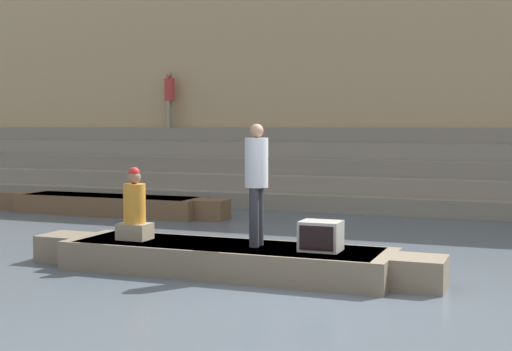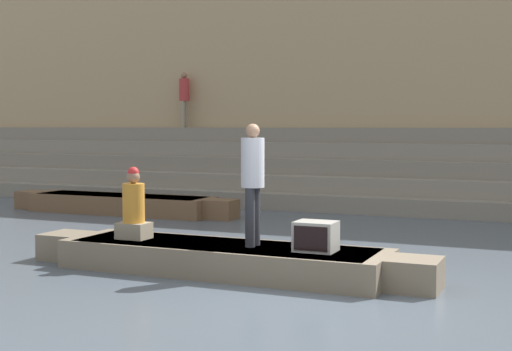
{
  "view_description": "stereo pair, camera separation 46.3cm",
  "coord_description": "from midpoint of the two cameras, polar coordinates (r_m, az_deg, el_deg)",
  "views": [
    {
      "loc": [
        2.34,
        -8.46,
        2.07
      ],
      "look_at": [
        -1.66,
        1.87,
        1.31
      ],
      "focal_mm": 50.0,
      "sensor_mm": 36.0,
      "label": 1
    },
    {
      "loc": [
        2.77,
        -8.28,
        2.07
      ],
      "look_at": [
        -1.66,
        1.87,
        1.31
      ],
      "focal_mm": 50.0,
      "sensor_mm": 36.0,
      "label": 2
    }
  ],
  "objects": [
    {
      "name": "ghat_steps",
      "position": [
        18.24,
        15.44,
        -0.36
      ],
      "size": [
        36.0,
        2.78,
        2.04
      ],
      "color": "gray",
      "rests_on": "ground"
    },
    {
      "name": "back_wall",
      "position": [
        19.91,
        16.29,
        10.0
      ],
      "size": [
        34.2,
        1.28,
        8.51
      ],
      "color": "tan",
      "rests_on": "ground"
    },
    {
      "name": "person_rowing",
      "position": [
        10.67,
        -8.54,
        -2.72
      ],
      "size": [
        0.46,
        0.36,
        1.07
      ],
      "rotation": [
        0.0,
        0.0,
        0.01
      ],
      "color": "gray",
      "rests_on": "rowboat_main"
    },
    {
      "name": "rowboat_main",
      "position": [
        10.14,
        -1.41,
        -6.58
      ],
      "size": [
        6.08,
        1.4,
        0.41
      ],
      "rotation": [
        0.0,
        0.0,
        0.03
      ],
      "color": "#756651",
      "rests_on": "ground"
    },
    {
      "name": "moored_boat_shore",
      "position": [
        17.25,
        -10.0,
        -2.23
      ],
      "size": [
        5.99,
        1.11,
        0.44
      ],
      "rotation": [
        0.0,
        0.0,
        0.09
      ],
      "color": "brown",
      "rests_on": "ground"
    },
    {
      "name": "tv_set",
      "position": [
        9.58,
        6.19,
        -4.86
      ],
      "size": [
        0.54,
        0.44,
        0.4
      ],
      "rotation": [
        0.0,
        0.0,
        -0.07
      ],
      "color": "#9E998E",
      "rests_on": "rowboat_main"
    },
    {
      "name": "ground_plane",
      "position": [
        8.99,
        6.49,
        -9.4
      ],
      "size": [
        120.0,
        120.0,
        0.0
      ],
      "primitive_type": "plane",
      "color": "#4C5660"
    },
    {
      "name": "person_on_steps",
      "position": [
        21.39,
        -5.14,
        6.4
      ],
      "size": [
        0.3,
        0.3,
        1.64
      ],
      "rotation": [
        0.0,
        0.0,
        5.6
      ],
      "color": "gray",
      "rests_on": "ghat_steps"
    },
    {
      "name": "person_standing",
      "position": [
        9.85,
        1.08,
        -0.01
      ],
      "size": [
        0.33,
        0.33,
        1.7
      ],
      "rotation": [
        0.0,
        0.0,
        -0.09
      ],
      "color": "#28282D",
      "rests_on": "rowboat_main"
    }
  ]
}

